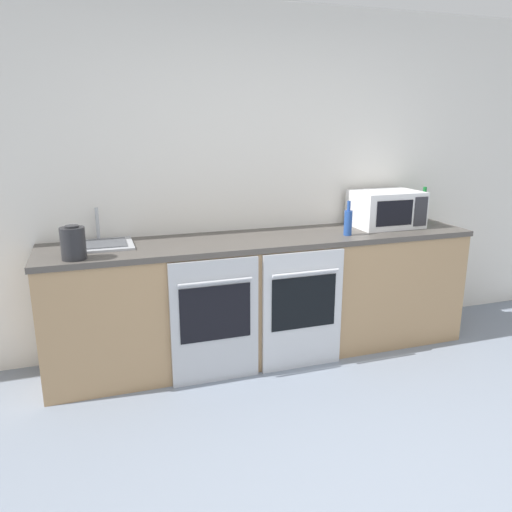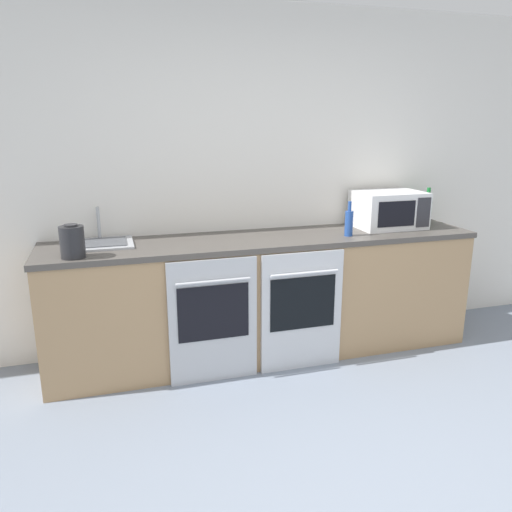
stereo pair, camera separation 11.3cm
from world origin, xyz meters
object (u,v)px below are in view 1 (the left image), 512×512
bottle_blue (348,222)px  sink (99,244)px  oven_left (215,321)px  oven_right (303,310)px  microwave (386,209)px  kettle (73,243)px  bottle_green (423,209)px

bottle_blue → sink: bottle_blue is taller
oven_left → sink: 0.96m
oven_right → microwave: (0.89, 0.39, 0.62)m
microwave → kettle: microwave is taller
oven_left → microwave: 1.70m
microwave → bottle_green: bottle_green is taller
sink → oven_right: bearing=-17.6°
bottle_green → microwave: bearing=-173.9°
bottle_blue → sink: bearing=172.4°
bottle_blue → kettle: 1.94m
oven_right → sink: sink is taller
bottle_blue → sink: 1.80m
microwave → bottle_blue: microwave is taller
bottle_blue → bottle_green: bearing=16.1°
oven_right → bottle_green: bottle_green is taller
oven_left → microwave: bearing=14.3°
oven_right → microwave: microwave is taller
oven_right → sink: (-1.34, 0.43, 0.49)m
bottle_blue → oven_left: bearing=-170.0°
bottle_green → kettle: size_ratio=1.42×
oven_right → sink: bearing=162.4°
oven_left → bottle_blue: bearing=10.0°
oven_left → oven_right: size_ratio=1.00×
bottle_green → sink: bottle_green is taller
microwave → bottle_blue: bearing=-155.9°
oven_left → bottle_blue: (1.08, 0.19, 0.58)m
kettle → sink: bearing=62.8°
oven_left → microwave: (1.53, 0.39, 0.62)m
microwave → sink: (-2.23, 0.04, -0.13)m
microwave → oven_left: bearing=-165.7°
kettle → bottle_green: bearing=6.4°
oven_right → bottle_blue: size_ratio=3.36×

